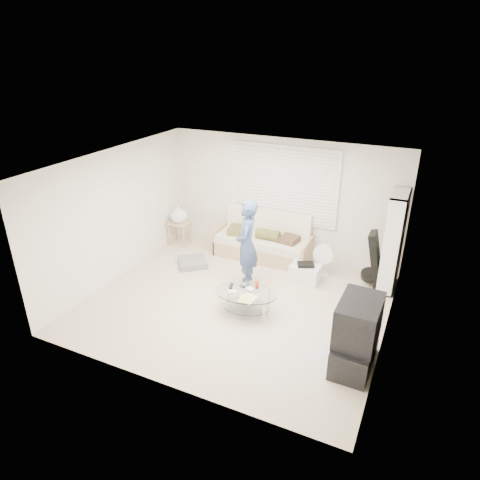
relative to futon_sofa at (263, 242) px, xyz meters
The scene contains 13 objects.
ground 1.92m from the futon_sofa, 81.67° to the right, with size 5.00×5.00×0.00m, color #B8A98F.
room_shell 1.93m from the futon_sofa, 78.88° to the right, with size 5.02×4.52×2.51m.
window_blinds 1.29m from the futon_sofa, 50.07° to the left, with size 2.32×0.08×1.62m.
futon_sofa is the anchor object (origin of this frame).
grey_floor_pillow 1.56m from the futon_sofa, 139.21° to the right, with size 0.55×0.55×0.13m, color slate.
side_table 2.00m from the futon_sofa, behind, with size 0.48×0.39×0.95m.
bookshelf 2.67m from the futon_sofa, ahead, with size 0.29×0.78×1.86m.
guitar_case 2.36m from the futon_sofa, ahead, with size 0.40×0.39×1.05m.
floor_fan 1.40m from the futon_sofa, 10.56° to the right, with size 0.40×0.27×0.66m.
storage_bin 1.32m from the futon_sofa, 29.79° to the right, with size 0.56×0.40×0.39m.
tv_unit 3.62m from the futon_sofa, 46.94° to the right, with size 0.56×0.98×1.06m.
coffee_table 2.18m from the futon_sofa, 75.54° to the right, with size 1.15×0.83×0.52m.
standing_person 1.34m from the futon_sofa, 82.34° to the right, with size 0.61×0.40×1.67m, color navy.
Camera 1 is at (2.78, -5.83, 4.17)m, focal length 32.00 mm.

